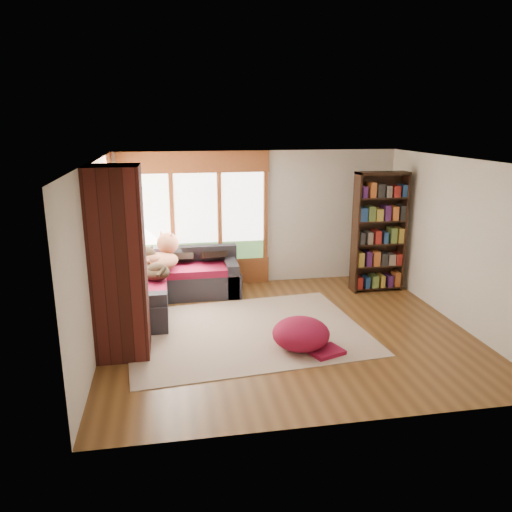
{
  "coord_description": "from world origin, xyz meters",
  "views": [
    {
      "loc": [
        -1.7,
        -6.96,
        3.14
      ],
      "look_at": [
        -0.3,
        0.98,
        0.95
      ],
      "focal_mm": 35.0,
      "sensor_mm": 36.0,
      "label": 1
    }
  ],
  "objects_px": {
    "brick_chimney": "(119,264)",
    "sectional_sofa": "(158,285)",
    "dog_brindle": "(152,267)",
    "area_rug": "(246,331)",
    "pouf": "(301,333)",
    "dog_tan": "(159,257)",
    "bookshelf": "(379,232)"
  },
  "relations": [
    {
      "from": "pouf",
      "to": "brick_chimney",
      "type": "bearing_deg",
      "value": 173.43
    },
    {
      "from": "pouf",
      "to": "bookshelf",
      "type": "bearing_deg",
      "value": 46.99
    },
    {
      "from": "sectional_sofa",
      "to": "pouf",
      "type": "height_order",
      "value": "sectional_sofa"
    },
    {
      "from": "sectional_sofa",
      "to": "bookshelf",
      "type": "height_order",
      "value": "bookshelf"
    },
    {
      "from": "brick_chimney",
      "to": "area_rug",
      "type": "xyz_separation_m",
      "value": [
        1.78,
        0.42,
        -1.29
      ]
    },
    {
      "from": "pouf",
      "to": "dog_tan",
      "type": "height_order",
      "value": "dog_tan"
    },
    {
      "from": "sectional_sofa",
      "to": "pouf",
      "type": "xyz_separation_m",
      "value": [
        2.02,
        -2.33,
        -0.07
      ]
    },
    {
      "from": "brick_chimney",
      "to": "sectional_sofa",
      "type": "relative_size",
      "value": 1.18
    },
    {
      "from": "bookshelf",
      "to": "pouf",
      "type": "xyz_separation_m",
      "value": [
        -2.08,
        -2.23,
        -0.89
      ]
    },
    {
      "from": "bookshelf",
      "to": "dog_brindle",
      "type": "bearing_deg",
      "value": -176.32
    },
    {
      "from": "bookshelf",
      "to": "dog_tan",
      "type": "distance_m",
      "value": 4.07
    },
    {
      "from": "brick_chimney",
      "to": "area_rug",
      "type": "height_order",
      "value": "brick_chimney"
    },
    {
      "from": "brick_chimney",
      "to": "bookshelf",
      "type": "bearing_deg",
      "value": 23.19
    },
    {
      "from": "sectional_sofa",
      "to": "dog_tan",
      "type": "xyz_separation_m",
      "value": [
        0.04,
        -0.01,
        0.52
      ]
    },
    {
      "from": "bookshelf",
      "to": "dog_brindle",
      "type": "distance_m",
      "value": 4.2
    },
    {
      "from": "bookshelf",
      "to": "pouf",
      "type": "distance_m",
      "value": 3.18
    },
    {
      "from": "area_rug",
      "to": "bookshelf",
      "type": "xyz_separation_m",
      "value": [
        2.76,
        1.53,
        1.12
      ]
    },
    {
      "from": "pouf",
      "to": "dog_brindle",
      "type": "xyz_separation_m",
      "value": [
        -2.09,
        1.96,
        0.52
      ]
    },
    {
      "from": "dog_brindle",
      "to": "brick_chimney",
      "type": "bearing_deg",
      "value": 144.25
    },
    {
      "from": "area_rug",
      "to": "pouf",
      "type": "distance_m",
      "value": 1.0
    },
    {
      "from": "area_rug",
      "to": "dog_tan",
      "type": "bearing_deg",
      "value": 128.53
    },
    {
      "from": "area_rug",
      "to": "pouf",
      "type": "bearing_deg",
      "value": -45.77
    },
    {
      "from": "pouf",
      "to": "area_rug",
      "type": "bearing_deg",
      "value": 134.23
    },
    {
      "from": "bookshelf",
      "to": "pouf",
      "type": "relative_size",
      "value": 2.75
    },
    {
      "from": "brick_chimney",
      "to": "dog_brindle",
      "type": "relative_size",
      "value": 2.94
    },
    {
      "from": "sectional_sofa",
      "to": "area_rug",
      "type": "xyz_separation_m",
      "value": [
        1.34,
        -1.63,
        -0.3
      ]
    },
    {
      "from": "brick_chimney",
      "to": "bookshelf",
      "type": "distance_m",
      "value": 4.94
    },
    {
      "from": "brick_chimney",
      "to": "dog_tan",
      "type": "bearing_deg",
      "value": 76.61
    },
    {
      "from": "sectional_sofa",
      "to": "dog_brindle",
      "type": "relative_size",
      "value": 2.48
    },
    {
      "from": "brick_chimney",
      "to": "pouf",
      "type": "distance_m",
      "value": 2.7
    },
    {
      "from": "brick_chimney",
      "to": "dog_brindle",
      "type": "bearing_deg",
      "value": 77.58
    },
    {
      "from": "brick_chimney",
      "to": "sectional_sofa",
      "type": "distance_m",
      "value": 2.32
    }
  ]
}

